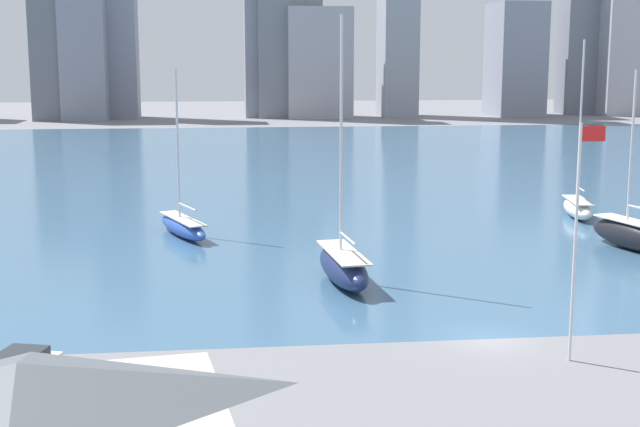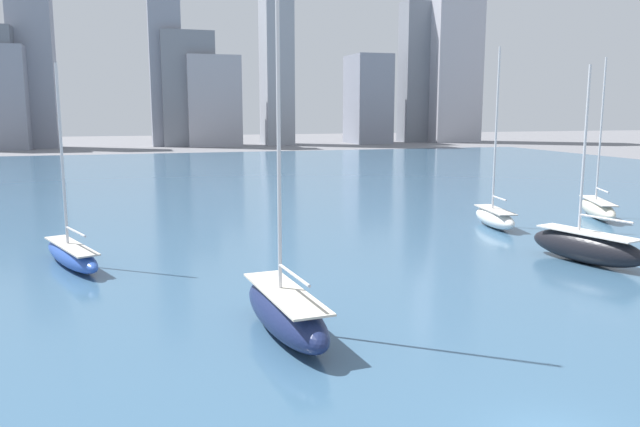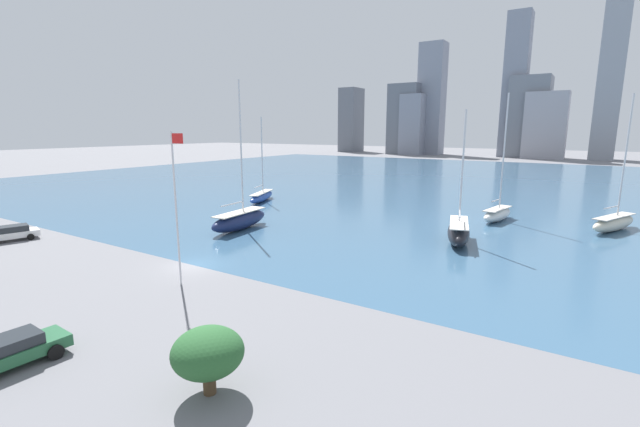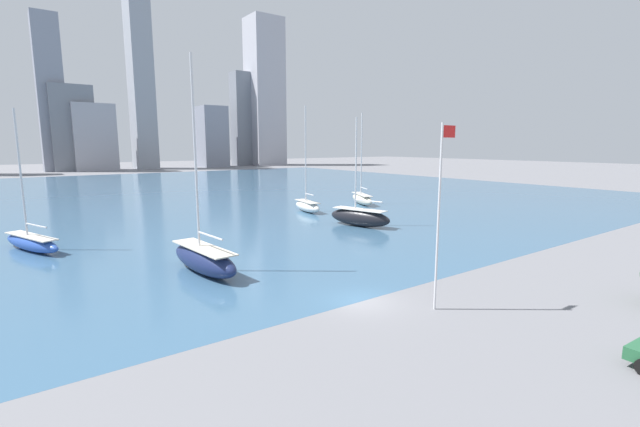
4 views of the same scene
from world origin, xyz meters
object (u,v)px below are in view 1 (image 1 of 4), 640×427
at_px(sailboat_black, 632,234).
at_px(sailboat_white, 578,207).
at_px(parked_wagon_white, 16,371).
at_px(sailboat_blue, 183,225).
at_px(sailboat_navy, 343,266).
at_px(flag_pole, 577,234).

height_order(sailboat_black, sailboat_white, sailboat_white).
bearing_deg(parked_wagon_white, sailboat_blue, 95.86).
bearing_deg(sailboat_navy, sailboat_black, 13.15).
height_order(flag_pole, sailboat_black, sailboat_black).
distance_m(flag_pole, sailboat_blue, 37.72).
bearing_deg(sailboat_blue, sailboat_black, -35.88).
distance_m(sailboat_white, sailboat_navy, 31.83).
xyz_separation_m(flag_pole, parked_wagon_white, (-25.16, -0.91, -5.25)).
xyz_separation_m(sailboat_blue, sailboat_navy, (10.63, -16.42, 0.28)).
bearing_deg(sailboat_navy, parked_wagon_white, -140.29).
height_order(sailboat_navy, parked_wagon_white, sailboat_navy).
bearing_deg(parked_wagon_white, flag_pole, 18.04).
xyz_separation_m(sailboat_navy, parked_wagon_white, (-16.50, -16.48, -0.31)).
bearing_deg(sailboat_navy, sailboat_white, 35.74).
distance_m(sailboat_black, sailboat_blue, 34.52).
distance_m(flag_pole, sailboat_black, 27.54).
distance_m(flag_pole, parked_wagon_white, 25.72).
xyz_separation_m(sailboat_blue, sailboat_white, (34.65, 4.46, 0.12)).
distance_m(sailboat_blue, sailboat_white, 34.93).
xyz_separation_m(sailboat_black, sailboat_white, (1.28, 13.31, -0.18)).
xyz_separation_m(flag_pole, sailboat_black, (14.08, 23.14, -4.92)).
bearing_deg(sailboat_blue, sailboat_navy, -78.12).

